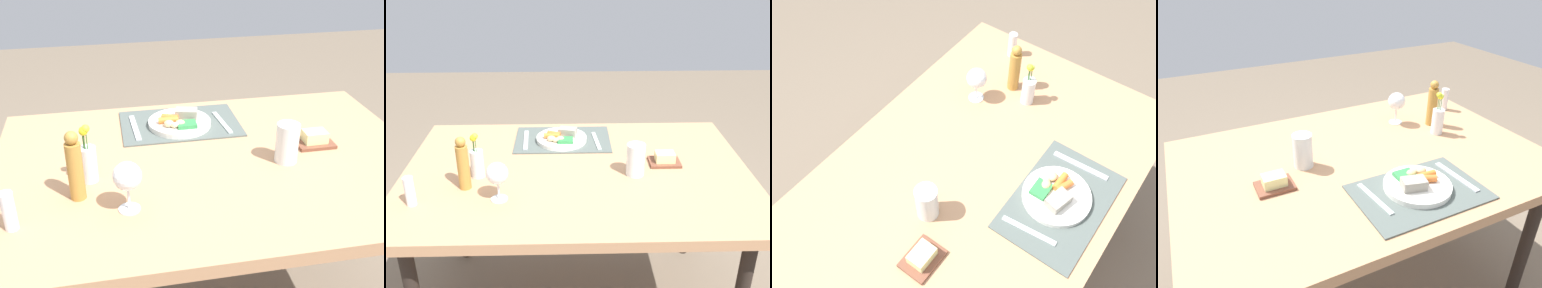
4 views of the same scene
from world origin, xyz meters
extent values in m
cube|color=tan|center=(0.00, 0.00, 0.72)|extent=(1.43, 0.97, 0.04)
cylinder|color=black|center=(-0.61, -0.38, 0.35)|extent=(0.05, 0.05, 0.70)
cylinder|color=black|center=(0.61, -0.38, 0.35)|extent=(0.05, 0.05, 0.70)
cube|color=#4F5954|center=(0.06, -0.29, 0.74)|extent=(0.44, 0.29, 0.01)
cylinder|color=white|center=(0.06, -0.27, 0.76)|extent=(0.23, 0.23, 0.02)
cube|color=gray|center=(0.03, -0.29, 0.78)|extent=(0.09, 0.07, 0.04)
cylinder|color=orange|center=(0.10, -0.28, 0.78)|extent=(0.07, 0.05, 0.03)
cylinder|color=orange|center=(0.11, -0.26, 0.78)|extent=(0.07, 0.03, 0.02)
ellipsoid|color=#D2C47E|center=(0.07, -0.22, 0.78)|extent=(0.04, 0.03, 0.02)
ellipsoid|color=#CEB284|center=(0.09, -0.22, 0.78)|extent=(0.03, 0.03, 0.02)
ellipsoid|color=#D3B37F|center=(0.11, -0.23, 0.78)|extent=(0.04, 0.03, 0.03)
cube|color=#2F8343|center=(0.05, -0.22, 0.77)|extent=(0.07, 0.06, 0.01)
cube|color=silver|center=(-0.10, -0.26, 0.75)|extent=(0.04, 0.19, 0.00)
cube|color=silver|center=(0.23, -0.28, 0.75)|extent=(0.03, 0.21, 0.00)
cylinder|color=silver|center=(-0.23, 0.05, 0.81)|extent=(0.07, 0.07, 0.13)
cylinder|color=#A7D2D3|center=(-0.23, 0.05, 0.78)|extent=(0.07, 0.07, 0.07)
cube|color=brown|center=(-0.37, -0.04, 0.75)|extent=(0.13, 0.10, 0.01)
cube|color=#ECEB98|center=(-0.37, -0.04, 0.77)|extent=(0.08, 0.06, 0.04)
cylinder|color=silver|center=(0.40, 0.05, 0.80)|extent=(0.05, 0.05, 0.11)
cylinder|color=#3F7233|center=(0.39, 0.05, 0.83)|extent=(0.00, 0.00, 0.18)
sphere|color=#CFE22D|center=(0.39, 0.05, 0.92)|extent=(0.02, 0.02, 0.02)
cylinder|color=#3F7233|center=(0.40, 0.05, 0.83)|extent=(0.00, 0.00, 0.17)
sphere|color=yellow|center=(0.40, 0.05, 0.91)|extent=(0.03, 0.03, 0.03)
cylinder|color=#3F7233|center=(0.40, 0.05, 0.83)|extent=(0.00, 0.00, 0.18)
sphere|color=#CCE146|center=(0.40, 0.05, 0.92)|extent=(0.02, 0.02, 0.02)
cylinder|color=white|center=(0.29, 0.22, 0.74)|extent=(0.06, 0.06, 0.00)
cylinder|color=white|center=(0.29, 0.22, 0.78)|extent=(0.01, 0.01, 0.07)
sphere|color=white|center=(0.29, 0.22, 0.85)|extent=(0.08, 0.08, 0.08)
cylinder|color=#B38036|center=(0.43, 0.14, 0.83)|extent=(0.05, 0.05, 0.18)
sphere|color=#B38036|center=(0.43, 0.14, 0.94)|extent=(0.04, 0.04, 0.04)
cylinder|color=white|center=(0.60, 0.25, 0.80)|extent=(0.04, 0.04, 0.11)
camera|label=1|loc=(0.33, 1.33, 1.53)|focal=44.83mm
camera|label=2|loc=(0.04, 1.62, 1.63)|focal=41.61mm
camera|label=3|loc=(-0.74, -0.47, 2.03)|focal=40.77mm
camera|label=4|loc=(-0.58, -1.07, 1.47)|focal=33.24mm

